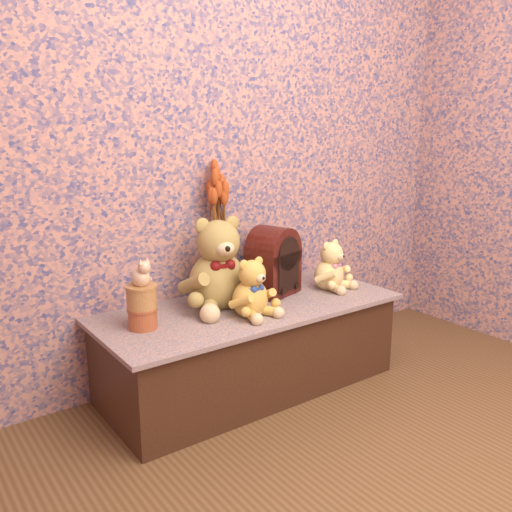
{
  "coord_description": "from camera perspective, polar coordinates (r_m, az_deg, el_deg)",
  "views": [
    {
      "loc": [
        -1.36,
        -0.72,
        1.21
      ],
      "look_at": [
        0.0,
        1.16,
        0.64
      ],
      "focal_mm": 38.46,
      "sensor_mm": 36.0,
      "label": 1
    }
  ],
  "objects": [
    {
      "name": "teddy_small",
      "position": [
        2.74,
        7.62,
        -0.69
      ],
      "size": [
        0.27,
        0.29,
        0.26
      ],
      "primitive_type": null,
      "rotation": [
        0.0,
        0.0,
        0.27
      ],
      "color": "#E4C56C",
      "rests_on": "display_shelf"
    },
    {
      "name": "display_shelf",
      "position": [
        2.57,
        -0.66,
        -9.38
      ],
      "size": [
        1.4,
        0.6,
        0.4
      ],
      "primitive_type": "cube",
      "color": "#384C73",
      "rests_on": "ground"
    },
    {
      "name": "teddy_medium",
      "position": [
        2.34,
        -0.6,
        -2.96
      ],
      "size": [
        0.24,
        0.28,
        0.27
      ],
      "primitive_type": null,
      "rotation": [
        0.0,
        0.0,
        0.11
      ],
      "color": "gold",
      "rests_on": "display_shelf"
    },
    {
      "name": "ceramic_vase",
      "position": [
        2.6,
        -3.98,
        -1.86
      ],
      "size": [
        0.13,
        0.13,
        0.22
      ],
      "primitive_type": "cylinder",
      "rotation": [
        0.0,
        0.0,
        -0.02
      ],
      "color": "tan",
      "rests_on": "display_shelf"
    },
    {
      "name": "dried_stalks",
      "position": [
        2.53,
        -4.11,
        5.58
      ],
      "size": [
        0.31,
        0.31,
        0.46
      ],
      "primitive_type": null,
      "rotation": [
        0.0,
        0.0,
        -0.34
      ],
      "color": "#AE441B",
      "rests_on": "ceramic_vase"
    },
    {
      "name": "biscuit_tin_upper",
      "position": [
        2.23,
        -11.8,
        -4.2
      ],
      "size": [
        0.15,
        0.15,
        0.09
      ],
      "primitive_type": "cylinder",
      "rotation": [
        0.0,
        0.0,
        -0.34
      ],
      "color": "tan",
      "rests_on": "biscuit_tin_lower"
    },
    {
      "name": "biscuit_tin_lower",
      "position": [
        2.26,
        -11.69,
        -6.36
      ],
      "size": [
        0.14,
        0.14,
        0.08
      ],
      "primitive_type": "cylinder",
      "rotation": [
        0.0,
        0.0,
        -0.21
      ],
      "color": "#AD6B32",
      "rests_on": "display_shelf"
    },
    {
      "name": "teddy_large",
      "position": [
        2.43,
        -4.06,
        -0.28
      ],
      "size": [
        0.43,
        0.48,
        0.44
      ],
      "primitive_type": null,
      "rotation": [
        0.0,
        0.0,
        -0.21
      ],
      "color": "olive",
      "rests_on": "display_shelf"
    },
    {
      "name": "cathedral_radio",
      "position": [
        2.62,
        1.79,
        -0.46
      ],
      "size": [
        0.28,
        0.24,
        0.33
      ],
      "primitive_type": null,
      "rotation": [
        0.0,
        0.0,
        0.3
      ],
      "color": "#360F09",
      "rests_on": "display_shelf"
    },
    {
      "name": "cat_figurine",
      "position": [
        2.2,
        -11.94,
        -1.57
      ],
      "size": [
        0.1,
        0.11,
        0.12
      ],
      "primitive_type": null,
      "rotation": [
        0.0,
        0.0,
        0.17
      ],
      "color": "silver",
      "rests_on": "biscuit_tin_upper"
    }
  ]
}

